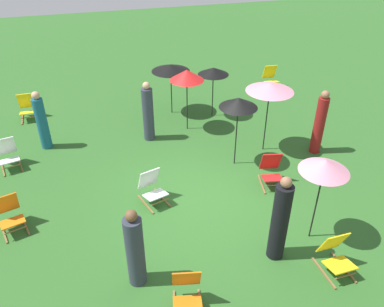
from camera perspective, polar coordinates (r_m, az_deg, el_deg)
ground_plane at (r=9.19m, az=2.10°, el=-6.52°), size 40.00×40.00×0.00m
deckchair_1 at (r=13.50m, az=-23.15°, el=6.23°), size 0.51×0.78×0.83m
deckchair_2 at (r=11.11m, az=-25.52°, el=-0.13°), size 0.64×0.85×0.83m
deckchair_3 at (r=9.61m, az=11.63°, el=-2.54°), size 0.62×0.84×0.83m
deckchair_4 at (r=8.92m, az=-5.92°, el=-5.07°), size 0.68×0.87×0.83m
deckchair_5 at (r=15.05m, az=11.51°, el=10.90°), size 0.53×0.79×0.83m
deckchair_6 at (r=6.85m, az=-0.74°, el=-19.90°), size 0.63×0.84×0.83m
deckchair_7 at (r=9.04m, az=-25.31°, el=-8.11°), size 0.68×0.87×0.83m
deckchair_8 at (r=7.85m, az=20.44°, el=-13.87°), size 0.50×0.77×0.83m
umbrella_0 at (r=10.27m, az=11.44°, el=9.56°), size 1.25×1.25×1.99m
umbrella_1 at (r=7.52m, az=19.01°, el=-1.76°), size 0.95×0.95×1.91m
umbrella_2 at (r=9.53m, az=6.88°, el=7.43°), size 0.96×0.96×1.91m
umbrella_3 at (r=12.36m, az=-3.18°, el=12.49°), size 1.21×1.21×1.65m
umbrella_4 at (r=11.24m, az=-0.76°, el=11.48°), size 0.99×0.99×1.90m
umbrella_5 at (r=12.16m, az=3.17°, el=12.03°), size 0.96×0.96×1.63m
person_0 at (r=10.95m, az=18.29°, el=4.19°), size 0.38×0.38×1.83m
person_1 at (r=7.45m, az=12.84°, el=-9.68°), size 0.34×0.34×1.89m
person_2 at (r=6.97m, az=-8.41°, el=-13.92°), size 0.39×0.39×1.68m
person_3 at (r=11.12m, az=-6.50°, el=5.95°), size 0.42×0.42×1.78m
person_4 at (r=11.42m, az=-21.29°, el=4.38°), size 0.36×0.36×1.70m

